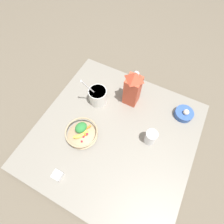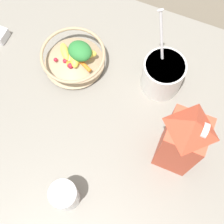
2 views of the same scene
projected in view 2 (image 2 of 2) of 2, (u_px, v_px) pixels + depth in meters
name	position (u px, v px, depth m)	size (l,w,h in m)	color
ground_plane	(82.00, 128.00, 0.97)	(6.00, 6.00, 0.00)	#665B4C
countertop	(81.00, 125.00, 0.95)	(0.99, 0.99, 0.04)	gray
fruit_bowl	(74.00, 57.00, 0.96)	(0.20, 0.20, 0.09)	tan
milk_carton	(182.00, 141.00, 0.76)	(0.09, 0.09, 0.28)	#CC4C33
yogurt_tub	(163.00, 74.00, 0.92)	(0.14, 0.13, 0.25)	white
drinking_cup	(65.00, 196.00, 0.79)	(0.07, 0.07, 0.11)	white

